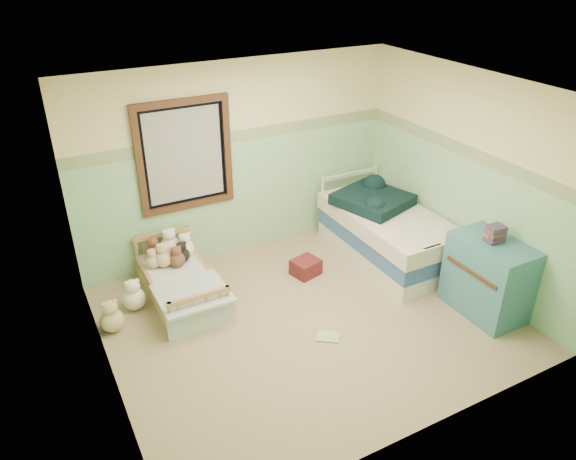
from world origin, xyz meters
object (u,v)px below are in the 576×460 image
plush_floor_cream (134,299)px  plush_floor_tan (112,320)px  dresser (488,277)px  toddler_bed_frame (182,290)px  twin_bed_frame (386,250)px  red_pillow (306,267)px  floor_book (328,337)px

plush_floor_cream → plush_floor_tan: size_ratio=1.01×
plush_floor_tan → dresser: 4.10m
toddler_bed_frame → twin_bed_frame: size_ratio=0.75×
toddler_bed_frame → red_pillow: size_ratio=4.35×
red_pillow → twin_bed_frame: bearing=-7.2°
plush_floor_tan → twin_bed_frame: plush_floor_tan is taller
toddler_bed_frame → red_pillow: 1.55m
toddler_bed_frame → dresser: size_ratio=1.59×
floor_book → plush_floor_cream: bearing=175.7°
twin_bed_frame → red_pillow: size_ratio=5.84×
toddler_bed_frame → floor_book: 1.83m
plush_floor_cream → red_pillow: (2.07, -0.28, -0.03)m
plush_floor_tan → floor_book: plush_floor_tan is taller
plush_floor_tan → floor_book: bearing=-31.2°
plush_floor_cream → dresser: dresser is taller
twin_bed_frame → plush_floor_tan: bearing=177.6°
plush_floor_tan → red_pillow: 2.37m
dresser → floor_book: size_ratio=3.80×
floor_book → dresser: bearing=24.5°
twin_bed_frame → toddler_bed_frame: bearing=171.6°
plush_floor_cream → twin_bed_frame: plush_floor_cream is taller
plush_floor_tan → dresser: dresser is taller
twin_bed_frame → red_pillow: bearing=172.8°
red_pillow → floor_book: red_pillow is taller
dresser → floor_book: bearing=167.4°
toddler_bed_frame → red_pillow: bearing=-9.3°
plush_floor_cream → plush_floor_tan: (-0.31, -0.28, -0.00)m
dresser → red_pillow: dresser is taller
plush_floor_tan → floor_book: (1.97, -1.19, -0.12)m
plush_floor_cream → floor_book: size_ratio=1.12×
toddler_bed_frame → dresser: (2.92, -1.84, 0.35)m
red_pillow → floor_book: bearing=-108.8°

